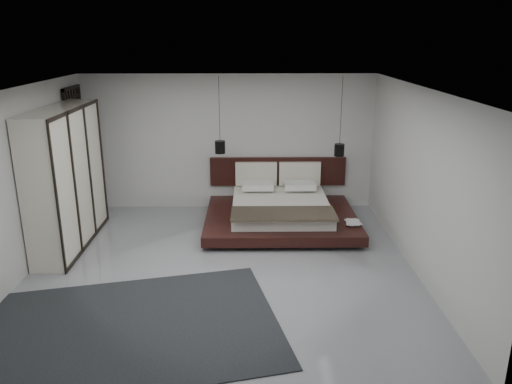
{
  "coord_description": "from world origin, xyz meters",
  "views": [
    {
      "loc": [
        0.43,
        -7.19,
        3.51
      ],
      "look_at": [
        0.54,
        1.2,
        0.88
      ],
      "focal_mm": 35.0,
      "sensor_mm": 36.0,
      "label": 1
    }
  ],
  "objects_px": {
    "pendant_left": "(220,147)",
    "rug": "(132,328)",
    "pendant_right": "(339,150)",
    "bed": "(280,210)",
    "lattice_screen": "(78,154)",
    "wardrobe": "(66,178)"
  },
  "relations": [
    {
      "from": "pendant_left",
      "to": "rug",
      "type": "bearing_deg",
      "value": -102.6
    },
    {
      "from": "lattice_screen",
      "to": "bed",
      "type": "relative_size",
      "value": 0.91
    },
    {
      "from": "bed",
      "to": "pendant_left",
      "type": "distance_m",
      "value": 1.7
    },
    {
      "from": "pendant_left",
      "to": "wardrobe",
      "type": "height_order",
      "value": "pendant_left"
    },
    {
      "from": "bed",
      "to": "pendant_right",
      "type": "height_order",
      "value": "pendant_right"
    },
    {
      "from": "rug",
      "to": "pendant_right",
      "type": "bearing_deg",
      "value": 51.38
    },
    {
      "from": "pendant_left",
      "to": "pendant_right",
      "type": "distance_m",
      "value": 2.34
    },
    {
      "from": "pendant_left",
      "to": "pendant_right",
      "type": "height_order",
      "value": "same"
    },
    {
      "from": "pendant_right",
      "to": "rug",
      "type": "relative_size",
      "value": 0.42
    },
    {
      "from": "pendant_right",
      "to": "wardrobe",
      "type": "height_order",
      "value": "pendant_right"
    },
    {
      "from": "lattice_screen",
      "to": "wardrobe",
      "type": "xyz_separation_m",
      "value": [
        0.25,
        -1.43,
        -0.1
      ]
    },
    {
      "from": "lattice_screen",
      "to": "rug",
      "type": "distance_m",
      "value": 4.74
    },
    {
      "from": "lattice_screen",
      "to": "rug",
      "type": "xyz_separation_m",
      "value": [
        1.9,
        -4.15,
        -1.29
      ]
    },
    {
      "from": "bed",
      "to": "wardrobe",
      "type": "distance_m",
      "value": 3.93
    },
    {
      "from": "pendant_left",
      "to": "rug",
      "type": "distance_m",
      "value": 4.4
    },
    {
      "from": "bed",
      "to": "pendant_left",
      "type": "xyz_separation_m",
      "value": [
        -1.17,
        0.45,
        1.15
      ]
    },
    {
      "from": "pendant_right",
      "to": "rug",
      "type": "height_order",
      "value": "pendant_right"
    },
    {
      "from": "bed",
      "to": "pendant_right",
      "type": "distance_m",
      "value": 1.66
    },
    {
      "from": "lattice_screen",
      "to": "pendant_right",
      "type": "height_order",
      "value": "pendant_right"
    },
    {
      "from": "pendant_right",
      "to": "wardrobe",
      "type": "relative_size",
      "value": 0.63
    },
    {
      "from": "pendant_right",
      "to": "bed",
      "type": "bearing_deg",
      "value": -158.74
    },
    {
      "from": "pendant_left",
      "to": "pendant_right",
      "type": "bearing_deg",
      "value": -0.0
    }
  ]
}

